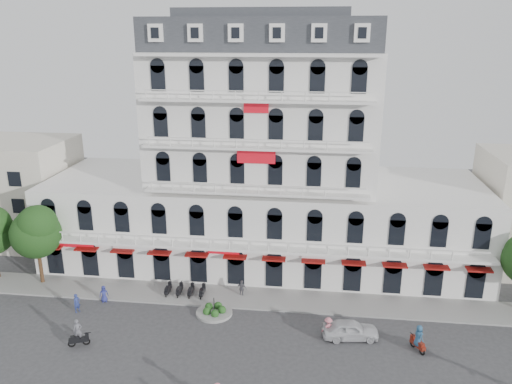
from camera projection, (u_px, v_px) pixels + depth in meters
The scene contains 14 objects.
ground at pixel (237, 358), 37.95m from camera, with size 120.00×120.00×0.00m, color #38383A.
sidewalk at pixel (252, 298), 46.44m from camera, with size 53.00×4.00×0.16m, color gray.
main_building at pixel (263, 171), 51.95m from camera, with size 45.00×15.00×25.80m.
flank_building_west at pixel (11, 191), 58.52m from camera, with size 14.00×10.00×12.00m, color beige.
traffic_island at pixel (214, 311), 43.90m from camera, with size 3.20×3.20×1.60m.
parked_scooter_row at pixel (185, 296), 47.01m from camera, with size 4.40×1.80×1.10m, color black, non-canonical shape.
tree_west_inner at pixel (36, 230), 47.62m from camera, with size 4.76×4.76×8.25m.
parked_car at pixel (350, 330), 40.29m from camera, with size 1.83×4.54×1.55m, color silver.
rider_west at pixel (78, 334), 39.16m from camera, with size 1.62×0.89×2.35m.
rider_east at pixel (418, 338), 38.54m from camera, with size 1.03×1.54×2.24m.
pedestrian_left at pixel (104, 294), 45.76m from camera, with size 0.78×0.51×1.59m, color navy.
pedestrian_mid at pixel (242, 288), 46.67m from camera, with size 0.96×0.40×1.64m, color #57565D.
pedestrian_right at pixel (328, 327), 40.37m from camera, with size 1.14×0.66×1.77m, color #CB6B79.
pedestrian_far at pixel (77, 303), 44.06m from camera, with size 0.63×0.41×1.73m, color navy.
Camera 1 is at (5.35, -31.90, 23.61)m, focal length 35.00 mm.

